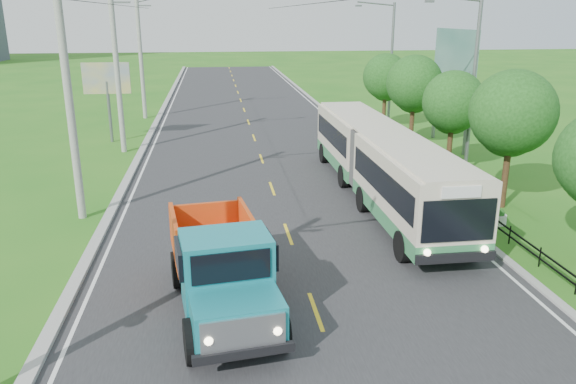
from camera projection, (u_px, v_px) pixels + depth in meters
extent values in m
plane|color=#256A19|center=(316.00, 312.00, 16.04)|extent=(240.00, 240.00, 0.00)
cube|color=#28282B|center=(259.00, 151.00, 34.94)|extent=(14.00, 120.00, 0.02)
cube|color=#9E9E99|center=(140.00, 154.00, 34.02)|extent=(0.40, 120.00, 0.15)
cube|color=#9E9E99|center=(370.00, 147.00, 35.82)|extent=(0.30, 120.00, 0.10)
cube|color=silver|center=(150.00, 154.00, 34.10)|extent=(0.12, 120.00, 0.00)
cube|color=silver|center=(363.00, 148.00, 35.77)|extent=(0.12, 120.00, 0.00)
cube|color=yellow|center=(316.00, 311.00, 16.03)|extent=(0.12, 2.20, 0.00)
cube|color=black|center=(416.00, 167.00, 30.18)|extent=(0.04, 40.00, 0.60)
cylinder|color=gray|center=(69.00, 98.00, 22.00)|extent=(0.32, 0.32, 10.00)
cylinder|color=gray|center=(117.00, 70.00, 33.34)|extent=(0.32, 0.32, 10.00)
cube|color=slate|center=(120.00, 2.00, 32.26)|extent=(1.20, 0.10, 0.10)
cylinder|color=gray|center=(141.00, 56.00, 44.69)|extent=(0.32, 0.32, 10.00)
cube|color=slate|center=(143.00, 6.00, 43.60)|extent=(1.20, 0.10, 0.10)
cylinder|color=#382314|center=(506.00, 170.00, 24.32)|extent=(0.28, 0.28, 3.36)
sphere|color=#174413|center=(513.00, 112.00, 23.56)|extent=(3.60, 3.60, 3.60)
sphere|color=#174413|center=(509.00, 127.00, 24.27)|extent=(2.64, 2.64, 2.64)
cylinder|color=#382314|center=(450.00, 144.00, 30.04)|extent=(0.28, 0.28, 3.02)
sphere|color=#174413|center=(453.00, 102.00, 29.35)|extent=(3.24, 3.24, 3.24)
sphere|color=#174413|center=(452.00, 112.00, 30.05)|extent=(2.38, 2.38, 2.38)
cylinder|color=#382314|center=(412.00, 122.00, 35.68)|extent=(0.28, 0.28, 3.25)
sphere|color=#174413|center=(414.00, 83.00, 34.94)|extent=(3.48, 3.48, 3.48)
sphere|color=#174413|center=(414.00, 93.00, 35.65)|extent=(2.55, 2.55, 2.55)
cylinder|color=#382314|center=(384.00, 108.00, 41.37)|extent=(0.28, 0.28, 3.08)
sphere|color=#174413|center=(386.00, 76.00, 40.68)|extent=(3.30, 3.30, 3.30)
sphere|color=#174413|center=(386.00, 85.00, 41.37)|extent=(2.42, 2.42, 2.42)
cylinder|color=slate|center=(473.00, 87.00, 29.26)|extent=(0.20, 0.20, 9.00)
cube|color=slate|center=(430.00, 1.00, 27.64)|extent=(0.45, 0.16, 0.12)
cylinder|color=slate|center=(391.00, 65.00, 42.50)|extent=(0.20, 0.20, 9.00)
cylinder|color=slate|center=(376.00, 4.00, 41.00)|extent=(2.80, 0.10, 0.34)
cube|color=slate|center=(359.00, 6.00, 40.88)|extent=(0.45, 0.16, 0.12)
cylinder|color=silver|center=(498.00, 219.00, 22.72)|extent=(0.64, 0.64, 0.40)
sphere|color=#174413|center=(499.00, 214.00, 22.65)|extent=(0.44, 0.44, 0.44)
cylinder|color=silver|center=(426.00, 168.00, 30.28)|extent=(0.64, 0.64, 0.40)
sphere|color=#174413|center=(427.00, 164.00, 30.21)|extent=(0.44, 0.44, 0.44)
cylinder|color=silver|center=(383.00, 138.00, 37.85)|extent=(0.64, 0.64, 0.40)
sphere|color=#174413|center=(383.00, 134.00, 37.77)|extent=(0.44, 0.44, 0.44)
cylinder|color=slate|center=(110.00, 112.00, 36.93)|extent=(0.20, 0.20, 4.00)
cube|color=yellow|center=(106.00, 78.00, 36.27)|extent=(3.00, 0.15, 2.00)
cylinder|color=slate|center=(468.00, 114.00, 33.36)|extent=(0.24, 0.24, 5.00)
cylinder|color=slate|center=(436.00, 101.00, 38.09)|extent=(0.24, 0.24, 5.00)
cube|color=#144C47|center=(455.00, 54.00, 34.73)|extent=(0.20, 6.00, 3.00)
cube|color=#327F4A|center=(412.00, 212.00, 21.60)|extent=(2.70, 7.98, 0.58)
cube|color=beige|center=(414.00, 180.00, 21.20)|extent=(2.70, 7.98, 2.05)
cube|color=black|center=(414.00, 179.00, 21.20)|extent=(2.74, 7.34, 1.01)
cube|color=#327F4A|center=(355.00, 158.00, 29.88)|extent=(2.70, 7.45, 0.58)
cube|color=beige|center=(356.00, 133.00, 29.48)|extent=(2.70, 7.45, 2.05)
cube|color=black|center=(356.00, 133.00, 29.48)|extent=(2.74, 6.81, 1.01)
cube|color=#4C4C4C|center=(379.00, 158.00, 25.56)|extent=(2.50, 1.08, 2.53)
cube|color=black|center=(459.00, 221.00, 17.48)|extent=(2.39, 0.08, 1.38)
cylinder|color=black|center=(403.00, 246.00, 19.18)|extent=(0.35, 1.11, 1.10)
cylinder|color=black|center=(469.00, 243.00, 19.49)|extent=(0.35, 1.11, 1.10)
cylinder|color=black|center=(363.00, 199.00, 24.09)|extent=(0.35, 1.11, 1.10)
cylinder|color=black|center=(416.00, 197.00, 24.40)|extent=(0.35, 1.11, 1.10)
cylinder|color=black|center=(343.00, 176.00, 27.50)|extent=(0.35, 1.11, 1.10)
cylinder|color=black|center=(391.00, 174.00, 27.82)|extent=(0.35, 1.11, 1.10)
cylinder|color=black|center=(324.00, 153.00, 32.12)|extent=(0.35, 1.11, 1.10)
cylinder|color=black|center=(365.00, 152.00, 32.43)|extent=(0.35, 1.11, 1.10)
cube|color=teal|center=(237.00, 319.00, 13.47)|extent=(2.36, 1.73, 1.04)
cube|color=teal|center=(226.00, 272.00, 14.75)|extent=(2.49, 1.95, 2.08)
cube|color=black|center=(226.00, 253.00, 14.59)|extent=(2.67, 1.68, 0.73)
cube|color=black|center=(223.00, 291.00, 15.81)|extent=(1.86, 6.32, 0.26)
cube|color=red|center=(213.00, 234.00, 17.13)|extent=(2.79, 3.41, 1.35)
cylinder|color=black|center=(192.00, 341.00, 13.56)|extent=(0.51, 1.18, 1.14)
cylinder|color=black|center=(279.00, 329.00, 14.11)|extent=(0.51, 1.18, 1.14)
cylinder|color=black|center=(178.00, 269.00, 17.39)|extent=(0.51, 1.18, 1.14)
cylinder|color=black|center=(247.00, 262.00, 17.93)|extent=(0.51, 1.18, 1.14)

